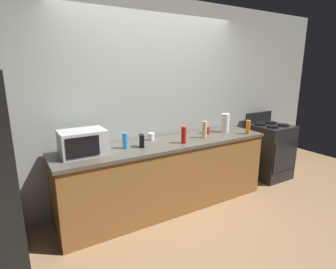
{
  "coord_description": "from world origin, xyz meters",
  "views": [
    {
      "loc": [
        -1.69,
        -2.4,
        1.81
      ],
      "look_at": [
        0.0,
        0.4,
        1.0
      ],
      "focal_mm": 28.63,
      "sensor_mm": 36.0,
      "label": 1
    }
  ],
  "objects_px": {
    "bottle_dish_soap": "(248,127)",
    "microwave": "(83,143)",
    "stove_range": "(269,151)",
    "bottle_vinegar": "(204,130)",
    "bottle_spray_cleaner": "(125,141)",
    "mug_red": "(207,130)",
    "cordless_phone": "(142,141)",
    "paper_towel_roll": "(225,123)",
    "mug_white": "(151,136)",
    "bottle_hot_sauce": "(184,135)"
  },
  "relations": [
    {
      "from": "bottle_spray_cleaner",
      "to": "cordless_phone",
      "type": "bearing_deg",
      "value": -12.76
    },
    {
      "from": "stove_range",
      "to": "bottle_hot_sauce",
      "type": "xyz_separation_m",
      "value": [
        -1.86,
        -0.14,
        0.54
      ]
    },
    {
      "from": "cordless_phone",
      "to": "mug_red",
      "type": "xyz_separation_m",
      "value": [
        1.09,
        0.13,
        -0.02
      ]
    },
    {
      "from": "stove_range",
      "to": "bottle_dish_soap",
      "type": "distance_m",
      "value": 0.99
    },
    {
      "from": "bottle_dish_soap",
      "to": "mug_white",
      "type": "bearing_deg",
      "value": 162.37
    },
    {
      "from": "microwave",
      "to": "mug_white",
      "type": "height_order",
      "value": "microwave"
    },
    {
      "from": "stove_range",
      "to": "cordless_phone",
      "type": "xyz_separation_m",
      "value": [
        -2.38,
        -0.02,
        0.51
      ]
    },
    {
      "from": "stove_range",
      "to": "bottle_dish_soap",
      "type": "height_order",
      "value": "bottle_dish_soap"
    },
    {
      "from": "bottle_vinegar",
      "to": "mug_white",
      "type": "relative_size",
      "value": 2.48
    },
    {
      "from": "bottle_spray_cleaner",
      "to": "paper_towel_roll",
      "type": "bearing_deg",
      "value": 0.9
    },
    {
      "from": "paper_towel_roll",
      "to": "mug_red",
      "type": "xyz_separation_m",
      "value": [
        -0.29,
        0.06,
        -0.08
      ]
    },
    {
      "from": "mug_white",
      "to": "cordless_phone",
      "type": "bearing_deg",
      "value": -137.41
    },
    {
      "from": "cordless_phone",
      "to": "mug_white",
      "type": "relative_size",
      "value": 1.63
    },
    {
      "from": "stove_range",
      "to": "paper_towel_roll",
      "type": "xyz_separation_m",
      "value": [
        -0.99,
        0.05,
        0.57
      ]
    },
    {
      "from": "stove_range",
      "to": "mug_red",
      "type": "height_order",
      "value": "stove_range"
    },
    {
      "from": "bottle_vinegar",
      "to": "mug_white",
      "type": "height_order",
      "value": "bottle_vinegar"
    },
    {
      "from": "cordless_phone",
      "to": "bottle_vinegar",
      "type": "bearing_deg",
      "value": 16.55
    },
    {
      "from": "cordless_phone",
      "to": "bottle_vinegar",
      "type": "xyz_separation_m",
      "value": [
        0.91,
        -0.05,
        0.04
      ]
    },
    {
      "from": "cordless_phone",
      "to": "mug_white",
      "type": "bearing_deg",
      "value": 62.4
    },
    {
      "from": "stove_range",
      "to": "bottle_vinegar",
      "type": "bearing_deg",
      "value": -177.31
    },
    {
      "from": "mug_red",
      "to": "bottle_hot_sauce",
      "type": "bearing_deg",
      "value": -156.09
    },
    {
      "from": "stove_range",
      "to": "mug_white",
      "type": "height_order",
      "value": "stove_range"
    },
    {
      "from": "stove_range",
      "to": "paper_towel_roll",
      "type": "height_order",
      "value": "paper_towel_roll"
    },
    {
      "from": "paper_towel_roll",
      "to": "bottle_dish_soap",
      "type": "xyz_separation_m",
      "value": [
        0.19,
        -0.26,
        -0.04
      ]
    },
    {
      "from": "paper_towel_roll",
      "to": "bottle_spray_cleaner",
      "type": "relative_size",
      "value": 1.45
    },
    {
      "from": "bottle_spray_cleaner",
      "to": "bottle_dish_soap",
      "type": "relative_size",
      "value": 0.95
    },
    {
      "from": "bottle_vinegar",
      "to": "mug_red",
      "type": "height_order",
      "value": "bottle_vinegar"
    },
    {
      "from": "paper_towel_roll",
      "to": "cordless_phone",
      "type": "relative_size",
      "value": 1.8
    },
    {
      "from": "paper_towel_roll",
      "to": "bottle_spray_cleaner",
      "type": "distance_m",
      "value": 1.58
    },
    {
      "from": "stove_range",
      "to": "bottle_vinegar",
      "type": "height_order",
      "value": "bottle_vinegar"
    },
    {
      "from": "bottle_hot_sauce",
      "to": "microwave",
      "type": "bearing_deg",
      "value": 170.96
    },
    {
      "from": "stove_range",
      "to": "microwave",
      "type": "bearing_deg",
      "value": 179.1
    },
    {
      "from": "cordless_phone",
      "to": "bottle_spray_cleaner",
      "type": "xyz_separation_m",
      "value": [
        -0.19,
        0.04,
        0.02
      ]
    },
    {
      "from": "mug_red",
      "to": "cordless_phone",
      "type": "bearing_deg",
      "value": -173.22
    },
    {
      "from": "stove_range",
      "to": "bottle_vinegar",
      "type": "relative_size",
      "value": 4.73
    },
    {
      "from": "cordless_phone",
      "to": "mug_white",
      "type": "height_order",
      "value": "cordless_phone"
    },
    {
      "from": "paper_towel_roll",
      "to": "bottle_dish_soap",
      "type": "height_order",
      "value": "paper_towel_roll"
    },
    {
      "from": "mug_red",
      "to": "mug_white",
      "type": "bearing_deg",
      "value": 173.52
    },
    {
      "from": "mug_white",
      "to": "bottle_dish_soap",
      "type": "bearing_deg",
      "value": -17.63
    },
    {
      "from": "bottle_dish_soap",
      "to": "microwave",
      "type": "bearing_deg",
      "value": 173.34
    },
    {
      "from": "stove_range",
      "to": "bottle_dish_soap",
      "type": "bearing_deg",
      "value": -165.03
    },
    {
      "from": "microwave",
      "to": "mug_red",
      "type": "height_order",
      "value": "microwave"
    },
    {
      "from": "cordless_phone",
      "to": "bottle_hot_sauce",
      "type": "bearing_deg",
      "value": 6.46
    },
    {
      "from": "bottle_hot_sauce",
      "to": "mug_white",
      "type": "height_order",
      "value": "bottle_hot_sauce"
    },
    {
      "from": "mug_white",
      "to": "microwave",
      "type": "bearing_deg",
      "value": -170.04
    },
    {
      "from": "microwave",
      "to": "bottle_spray_cleaner",
      "type": "xyz_separation_m",
      "value": [
        0.48,
        -0.02,
        -0.04
      ]
    },
    {
      "from": "microwave",
      "to": "paper_towel_roll",
      "type": "bearing_deg",
      "value": 0.06
    },
    {
      "from": "cordless_phone",
      "to": "bottle_spray_cleaner",
      "type": "relative_size",
      "value": 0.81
    },
    {
      "from": "bottle_spray_cleaner",
      "to": "bottle_vinegar",
      "type": "bearing_deg",
      "value": -4.94
    },
    {
      "from": "paper_towel_roll",
      "to": "mug_white",
      "type": "height_order",
      "value": "paper_towel_roll"
    }
  ]
}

